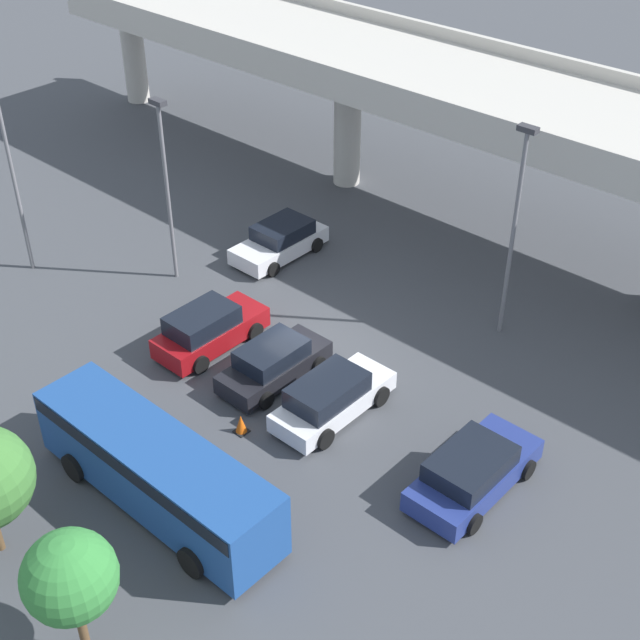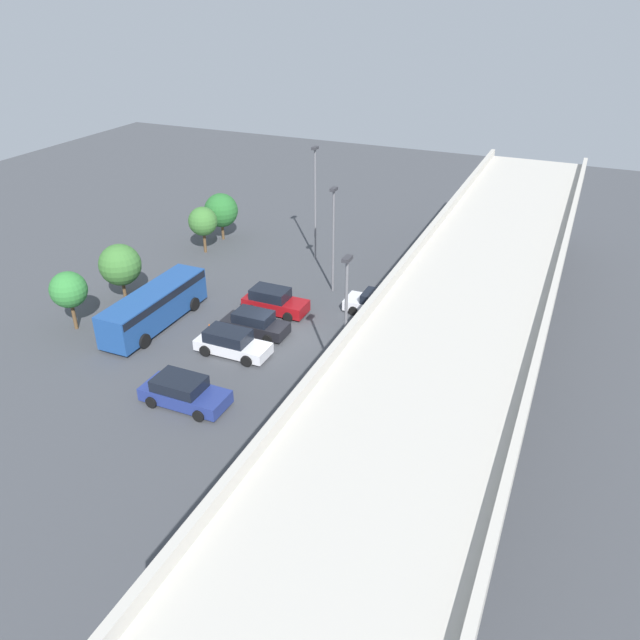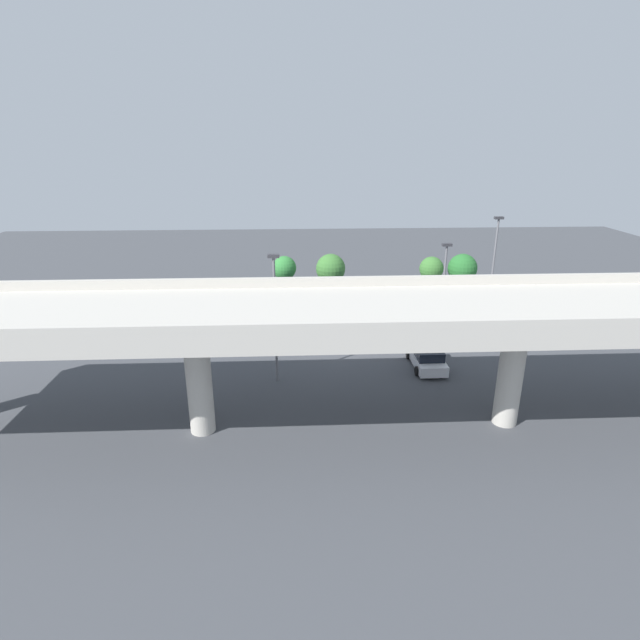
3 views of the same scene
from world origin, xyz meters
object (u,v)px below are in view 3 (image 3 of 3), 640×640
object	(u,v)px
parked_car_1	(373,324)
tree_front_far_right	(284,268)
parked_car_2	(335,326)
tree_front_left	(462,268)
parked_car_4	(230,329)
tree_front_right	(331,269)
lamp_post_near_aisle	(443,286)
lamp_post_by_overpass	(493,265)
tree_front_centre	(431,269)
parked_car_0	(427,357)
traffic_cone	(319,320)
shuttle_bus	(312,294)
parked_car_3	(300,326)
lamp_post_mid_lot	(275,310)

from	to	relation	value
parked_car_1	tree_front_far_right	size ratio (longest dim) A/B	1.10
parked_car_2	tree_front_left	distance (m)	17.50
parked_car_4	tree_front_right	size ratio (longest dim) A/B	1.13
lamp_post_near_aisle	parked_car_4	bearing A→B (deg)	-6.88
lamp_post_near_aisle	tree_front_far_right	xyz separation A→B (m)	(12.06, -13.26, -1.75)
lamp_post_by_overpass	tree_front_left	xyz separation A→B (m)	(-0.70, -9.25, -2.61)
tree_front_centre	parked_car_2	bearing A→B (deg)	45.20
tree_front_right	parked_car_0	bearing A→B (deg)	107.65
parked_car_4	tree_front_centre	size ratio (longest dim) A/B	1.22
parked_car_0	traffic_cone	size ratio (longest dim) A/B	6.29
parked_car_1	shuttle_bus	xyz separation A→B (m)	(4.77, -6.32, 0.68)
tree_front_centre	parked_car_4	bearing A→B (deg)	29.84
parked_car_4	shuttle_bus	xyz separation A→B (m)	(-6.66, -6.76, 0.75)
shuttle_bus	lamp_post_near_aisle	xyz separation A→B (m)	(-9.50, 8.71, 3.08)
lamp_post_by_overpass	parked_car_3	bearing A→B (deg)	5.14
parked_car_0	tree_front_centre	world-z (taller)	tree_front_centre
parked_car_2	lamp_post_near_aisle	distance (m)	9.04
tree_front_left	lamp_post_mid_lot	bearing A→B (deg)	46.03
parked_car_3	lamp_post_near_aisle	xyz separation A→B (m)	(-10.68, 2.25, 3.81)
lamp_post_by_overpass	tree_front_right	distance (m)	15.81
parked_car_4	tree_front_centre	bearing A→B (deg)	119.84
lamp_post_near_aisle	tree_front_left	bearing A→B (deg)	-114.12
parked_car_3	parked_car_2	bearing A→B (deg)	88.30
lamp_post_by_overpass	tree_front_left	bearing A→B (deg)	-94.30
tree_front_right	traffic_cone	distance (m)	8.54
shuttle_bus	tree_front_centre	xyz separation A→B (m)	(-12.08, -3.99, 1.23)
lamp_post_mid_lot	parked_car_1	bearing A→B (deg)	-132.59
tree_front_left	lamp_post_near_aisle	bearing A→B (deg)	65.88
parked_car_2	shuttle_bus	xyz separation A→B (m)	(1.62, -6.55, 0.76)
parked_car_1	lamp_post_by_overpass	world-z (taller)	lamp_post_by_overpass
parked_car_1	tree_front_centre	distance (m)	12.78
lamp_post_mid_lot	tree_front_left	world-z (taller)	lamp_post_mid_lot
parked_car_1	parked_car_4	distance (m)	11.44
parked_car_2	tree_front_right	bearing A→B (deg)	177.83
lamp_post_by_overpass	traffic_cone	xyz separation A→B (m)	(14.13, -1.23, -4.93)
parked_car_0	lamp_post_near_aisle	world-z (taller)	lamp_post_near_aisle
traffic_cone	tree_front_right	bearing A→B (deg)	-101.00
parked_car_4	lamp_post_by_overpass	bearing A→B (deg)	94.62
parked_car_1	shuttle_bus	distance (m)	7.94
lamp_post_mid_lot	tree_front_left	bearing A→B (deg)	-133.97
lamp_post_near_aisle	lamp_post_by_overpass	size ratio (longest dim) A/B	0.85
lamp_post_near_aisle	parked_car_3	bearing A→B (deg)	-11.89
lamp_post_mid_lot	parked_car_0	bearing A→B (deg)	-171.23
shuttle_bus	traffic_cone	size ratio (longest dim) A/B	12.66
parked_car_1	tree_front_far_right	bearing A→B (deg)	-145.99
lamp_post_by_overpass	lamp_post_near_aisle	bearing A→B (deg)	35.78
parked_car_3	lamp_post_by_overpass	world-z (taller)	lamp_post_by_overpass
parked_car_3	parked_car_4	distance (m)	5.49
tree_front_far_right	shuttle_bus	bearing A→B (deg)	119.39
parked_car_1	lamp_post_mid_lot	size ratio (longest dim) A/B	0.53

